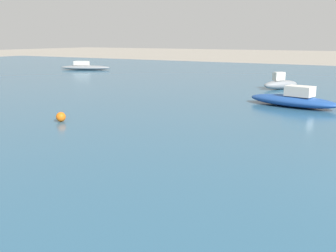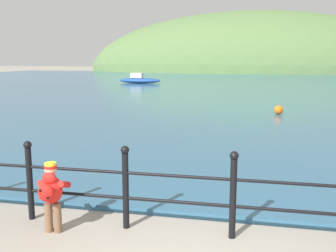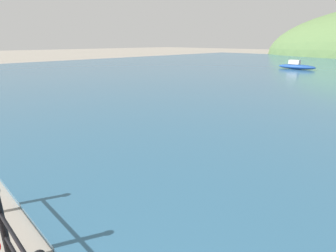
{
  "view_description": "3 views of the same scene",
  "coord_description": "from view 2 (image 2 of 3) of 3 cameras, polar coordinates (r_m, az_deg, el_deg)",
  "views": [
    {
      "loc": [
        -9.07,
        2.2,
        3.22
      ],
      "look_at": [
        -1.28,
        6.76,
        1.2
      ],
      "focal_mm": 42.0,
      "sensor_mm": 36.0,
      "label": 1
    },
    {
      "loc": [
        0.49,
        -3.57,
        2.41
      ],
      "look_at": [
        -1.3,
        4.69,
        0.94
      ],
      "focal_mm": 42.0,
      "sensor_mm": 36.0,
      "label": 2
    },
    {
      "loc": [
        0.89,
        1.01,
        2.97
      ],
      "look_at": [
        -3.36,
        5.25,
        1.01
      ],
      "focal_mm": 28.0,
      "sensor_mm": 36.0,
      "label": 3
    }
  ],
  "objects": [
    {
      "name": "far_hillside",
      "position": [
        72.15,
        11.95,
        7.77
      ],
      "size": [
        58.88,
        32.39,
        20.88
      ],
      "color": "#567542",
      "rests_on": "ground"
    },
    {
      "name": "boat_red_dinghy",
      "position": [
        36.09,
        -4.16,
        6.68
      ],
      "size": [
        3.86,
        1.15,
        0.94
      ],
      "color": "#1E4793",
      "rests_on": "water"
    },
    {
      "name": "child_in_coat",
      "position": [
        5.7,
        -16.59,
        -9.03
      ],
      "size": [
        0.41,
        0.55,
        1.0
      ],
      "color": "brown",
      "rests_on": "ground"
    },
    {
      "name": "mooring_buoy",
      "position": [
        16.9,
        15.74,
        2.29
      ],
      "size": [
        0.37,
        0.37,
        0.37
      ],
      "primitive_type": "sphere",
      "color": "orange",
      "rests_on": "water"
    },
    {
      "name": "water",
      "position": [
        35.65,
        11.48,
        5.9
      ],
      "size": [
        80.0,
        60.0,
        0.1
      ],
      "primitive_type": "cube",
      "color": "#2D5B7A",
      "rests_on": "ground"
    },
    {
      "name": "iron_railing",
      "position": [
        5.45,
        1.43,
        -9.06
      ],
      "size": [
        7.63,
        0.12,
        1.21
      ],
      "color": "black",
      "rests_on": "ground"
    }
  ]
}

